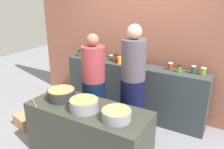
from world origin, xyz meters
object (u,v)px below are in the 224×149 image
(preserve_jar_1, at_px, (86,54))
(preserve_jar_10, at_px, (170,66))
(wooden_spoon, at_px, (34,103))
(preserve_jar_7, at_px, (130,60))
(preserve_jar_8, at_px, (137,62))
(preserve_jar_13, at_px, (203,71))
(cooking_pot_center, at_px, (84,105))
(preserve_jar_6, at_px, (119,60))
(cook_in_cap, at_px, (133,89))
(preserve_jar_12, at_px, (193,70))
(preserve_jar_9, at_px, (140,64))
(preserve_jar_3, at_px, (104,56))
(bread_crate, at_px, (27,120))
(preserve_jar_11, at_px, (179,69))
(cook_with_tongs, at_px, (94,90))
(preserve_jar_2, at_px, (89,54))
(cooking_pot_right, at_px, (116,115))
(preserve_jar_5, at_px, (116,58))
(preserve_jar_0, at_px, (79,53))
(preserve_jar_4, at_px, (111,58))
(cooking_pot_left, at_px, (61,94))

(preserve_jar_1, xyz_separation_m, preserve_jar_10, (1.74, 0.02, 0.01))
(wooden_spoon, bearing_deg, preserve_jar_10, 51.72)
(preserve_jar_7, distance_m, preserve_jar_8, 0.17)
(preserve_jar_1, distance_m, preserve_jar_13, 2.27)
(preserve_jar_1, distance_m, preserve_jar_10, 1.74)
(cooking_pot_center, bearing_deg, preserve_jar_13, 52.45)
(preserve_jar_6, bearing_deg, preserve_jar_13, 5.23)
(cook_in_cap, bearing_deg, preserve_jar_12, 43.22)
(preserve_jar_13, bearing_deg, preserve_jar_10, -178.66)
(preserve_jar_9, height_order, preserve_jar_12, same)
(preserve_jar_3, bearing_deg, bread_crate, -120.19)
(preserve_jar_1, relative_size, wooden_spoon, 0.37)
(preserve_jar_3, height_order, wooden_spoon, preserve_jar_3)
(preserve_jar_11, height_order, cook_with_tongs, cook_with_tongs)
(bread_crate, bearing_deg, preserve_jar_2, 69.90)
(preserve_jar_2, bearing_deg, cooking_pot_right, -45.44)
(preserve_jar_1, relative_size, preserve_jar_5, 0.76)
(wooden_spoon, height_order, bread_crate, wooden_spoon)
(preserve_jar_0, bearing_deg, wooden_spoon, -73.42)
(preserve_jar_12, xyz_separation_m, cooking_pot_center, (-1.03, -1.54, -0.21))
(preserve_jar_3, height_order, preserve_jar_11, preserve_jar_3)
(preserve_jar_0, relative_size, preserve_jar_12, 0.98)
(cook_in_cap, bearing_deg, cooking_pot_right, -77.87)
(preserve_jar_4, height_order, cooking_pot_center, preserve_jar_4)
(preserve_jar_9, xyz_separation_m, cooking_pot_right, (0.32, -1.40, -0.22))
(preserve_jar_1, xyz_separation_m, preserve_jar_11, (1.91, -0.04, 0.01))
(preserve_jar_0, relative_size, preserve_jar_9, 0.98)
(cooking_pot_left, distance_m, cook_in_cap, 1.08)
(preserve_jar_9, xyz_separation_m, wooden_spoon, (-0.87, -1.62, -0.28))
(preserve_jar_1, height_order, preserve_jar_6, preserve_jar_6)
(bread_crate, bearing_deg, preserve_jar_5, 50.41)
(preserve_jar_0, xyz_separation_m, preserve_jar_9, (1.36, -0.05, 0.00))
(preserve_jar_12, xyz_separation_m, cook_with_tongs, (-1.34, -0.88, -0.32))
(preserve_jar_6, xyz_separation_m, bread_crate, (-1.18, -1.24, -0.97))
(preserve_jar_11, xyz_separation_m, cooking_pot_center, (-0.83, -1.48, -0.21))
(preserve_jar_3, relative_size, preserve_jar_6, 1.13)
(preserve_jar_12, bearing_deg, wooden_spoon, -135.00)
(preserve_jar_5, bearing_deg, cook_in_cap, -44.15)
(preserve_jar_3, xyz_separation_m, preserve_jar_13, (1.84, 0.03, -0.01))
(preserve_jar_13, distance_m, cooking_pot_right, 1.71)
(cooking_pot_right, bearing_deg, preserve_jar_2, 134.56)
(wooden_spoon, bearing_deg, cook_in_cap, 46.23)
(preserve_jar_7, distance_m, wooden_spoon, 1.87)
(preserve_jar_10, bearing_deg, preserve_jar_4, -179.67)
(preserve_jar_0, relative_size, preserve_jar_5, 0.85)
(cook_in_cap, bearing_deg, preserve_jar_13, 38.21)
(preserve_jar_0, xyz_separation_m, preserve_jar_4, (0.71, 0.07, -0.01))
(cooking_pot_left, distance_m, cooking_pot_center, 0.49)
(preserve_jar_9, distance_m, wooden_spoon, 1.86)
(preserve_jar_2, xyz_separation_m, preserve_jar_7, (0.87, 0.08, -0.01))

